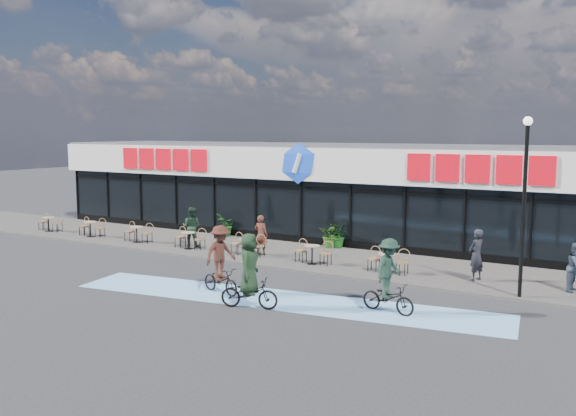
{
  "coord_description": "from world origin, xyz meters",
  "views": [
    {
      "loc": [
        13.57,
        -17.38,
        5.25
      ],
      "look_at": [
        1.35,
        3.5,
        2.19
      ],
      "focal_mm": 38.0,
      "sensor_mm": 36.0,
      "label": 1
    }
  ],
  "objects_px": {
    "potted_plant_left": "(226,225)",
    "patron_right": "(191,227)",
    "lamp_post": "(524,192)",
    "potted_plant_mid": "(331,235)",
    "bistro_set_0": "(50,222)",
    "cyclist_a": "(221,263)",
    "cyclist_b": "(389,280)",
    "patron_left": "(261,235)",
    "pedestrian_a": "(476,255)",
    "potted_plant_right": "(337,236)"
  },
  "relations": [
    {
      "from": "potted_plant_left",
      "to": "potted_plant_right",
      "type": "bearing_deg",
      "value": 1.14
    },
    {
      "from": "lamp_post",
      "to": "patron_left",
      "type": "xyz_separation_m",
      "value": [
        -10.55,
        1.43,
        -2.45
      ]
    },
    {
      "from": "bistro_set_0",
      "to": "patron_left",
      "type": "relative_size",
      "value": 0.92
    },
    {
      "from": "potted_plant_left",
      "to": "cyclist_a",
      "type": "bearing_deg",
      "value": -54.76
    },
    {
      "from": "patron_left",
      "to": "cyclist_a",
      "type": "relative_size",
      "value": 0.75
    },
    {
      "from": "lamp_post",
      "to": "cyclist_b",
      "type": "height_order",
      "value": "lamp_post"
    },
    {
      "from": "patron_left",
      "to": "cyclist_b",
      "type": "distance_m",
      "value": 8.89
    },
    {
      "from": "potted_plant_left",
      "to": "patron_right",
      "type": "xyz_separation_m",
      "value": [
        0.2,
        -2.87,
        0.32
      ]
    },
    {
      "from": "lamp_post",
      "to": "potted_plant_left",
      "type": "xyz_separation_m",
      "value": [
        -14.49,
        4.32,
        -2.73
      ]
    },
    {
      "from": "bistro_set_0",
      "to": "potted_plant_left",
      "type": "xyz_separation_m",
      "value": [
        8.75,
        3.36,
        0.1
      ]
    },
    {
      "from": "lamp_post",
      "to": "bistro_set_0",
      "type": "distance_m",
      "value": 23.43
    },
    {
      "from": "lamp_post",
      "to": "cyclist_a",
      "type": "relative_size",
      "value": 2.49
    },
    {
      "from": "bistro_set_0",
      "to": "potted_plant_mid",
      "type": "relative_size",
      "value": 1.34
    },
    {
      "from": "patron_right",
      "to": "patron_left",
      "type": "bearing_deg",
      "value": 162.28
    },
    {
      "from": "potted_plant_left",
      "to": "patron_left",
      "type": "xyz_separation_m",
      "value": [
        3.94,
        -2.9,
        0.28
      ]
    },
    {
      "from": "cyclist_a",
      "to": "cyclist_b",
      "type": "bearing_deg",
      "value": 7.9
    },
    {
      "from": "potted_plant_mid",
      "to": "patron_right",
      "type": "distance_m",
      "value": 6.29
    },
    {
      "from": "lamp_post",
      "to": "patron_right",
      "type": "xyz_separation_m",
      "value": [
        -14.29,
        1.46,
        -2.41
      ]
    },
    {
      "from": "potted_plant_left",
      "to": "potted_plant_right",
      "type": "xyz_separation_m",
      "value": [
        6.0,
        0.12,
        -0.02
      ]
    },
    {
      "from": "patron_left",
      "to": "pedestrian_a",
      "type": "relative_size",
      "value": 0.93
    },
    {
      "from": "potted_plant_right",
      "to": "patron_left",
      "type": "distance_m",
      "value": 3.67
    },
    {
      "from": "patron_right",
      "to": "lamp_post",
      "type": "bearing_deg",
      "value": 156.94
    },
    {
      "from": "potted_plant_right",
      "to": "cyclist_b",
      "type": "bearing_deg",
      "value": -55.18
    },
    {
      "from": "lamp_post",
      "to": "bistro_set_0",
      "type": "height_order",
      "value": "lamp_post"
    },
    {
      "from": "potted_plant_left",
      "to": "cyclist_a",
      "type": "height_order",
      "value": "cyclist_a"
    },
    {
      "from": "lamp_post",
      "to": "cyclist_b",
      "type": "distance_m",
      "value": 5.16
    },
    {
      "from": "patron_right",
      "to": "pedestrian_a",
      "type": "bearing_deg",
      "value": 162.69
    },
    {
      "from": "potted_plant_left",
      "to": "cyclist_a",
      "type": "distance_m",
      "value": 10.35
    },
    {
      "from": "cyclist_a",
      "to": "potted_plant_right",
      "type": "bearing_deg",
      "value": 89.8
    },
    {
      "from": "patron_left",
      "to": "lamp_post",
      "type": "bearing_deg",
      "value": 169.71
    },
    {
      "from": "potted_plant_left",
      "to": "potted_plant_mid",
      "type": "relative_size",
      "value": 0.97
    },
    {
      "from": "potted_plant_mid",
      "to": "cyclist_a",
      "type": "relative_size",
      "value": 0.51
    },
    {
      "from": "potted_plant_left",
      "to": "patron_right",
      "type": "height_order",
      "value": "patron_right"
    },
    {
      "from": "potted_plant_mid",
      "to": "cyclist_b",
      "type": "relative_size",
      "value": 0.53
    },
    {
      "from": "patron_right",
      "to": "cyclist_a",
      "type": "bearing_deg",
      "value": 118.72
    },
    {
      "from": "patron_left",
      "to": "pedestrian_a",
      "type": "xyz_separation_m",
      "value": [
        8.85,
        0.01,
        0.06
      ]
    },
    {
      "from": "patron_left",
      "to": "potted_plant_right",
      "type": "bearing_deg",
      "value": -126.92
    },
    {
      "from": "potted_plant_left",
      "to": "lamp_post",
      "type": "bearing_deg",
      "value": -16.62
    },
    {
      "from": "lamp_post",
      "to": "potted_plant_mid",
      "type": "relative_size",
      "value": 4.85
    },
    {
      "from": "patron_right",
      "to": "pedestrian_a",
      "type": "xyz_separation_m",
      "value": [
        12.59,
        -0.02,
        0.02
      ]
    },
    {
      "from": "patron_left",
      "to": "bistro_set_0",
      "type": "bearing_deg",
      "value": -0.5
    },
    {
      "from": "bistro_set_0",
      "to": "cyclist_b",
      "type": "height_order",
      "value": "cyclist_b"
    },
    {
      "from": "bistro_set_0",
      "to": "patron_right",
      "type": "distance_m",
      "value": 8.97
    },
    {
      "from": "cyclist_a",
      "to": "cyclist_b",
      "type": "distance_m",
      "value": 5.51
    },
    {
      "from": "patron_right",
      "to": "pedestrian_a",
      "type": "distance_m",
      "value": 12.59
    },
    {
      "from": "patron_right",
      "to": "pedestrian_a",
      "type": "relative_size",
      "value": 0.98
    },
    {
      "from": "patron_left",
      "to": "cyclist_b",
      "type": "height_order",
      "value": "cyclist_b"
    },
    {
      "from": "potted_plant_left",
      "to": "potted_plant_mid",
      "type": "xyz_separation_m",
      "value": [
        5.79,
        0.01,
        0.02
      ]
    },
    {
      "from": "lamp_post",
      "to": "potted_plant_mid",
      "type": "xyz_separation_m",
      "value": [
        -8.7,
        4.33,
        -2.71
      ]
    },
    {
      "from": "bistro_set_0",
      "to": "cyclist_b",
      "type": "xyz_separation_m",
      "value": [
        20.18,
        -4.33,
        0.41
      ]
    }
  ]
}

